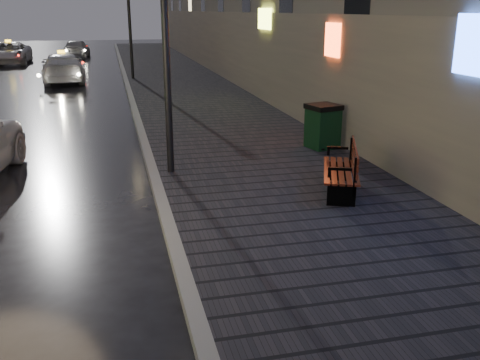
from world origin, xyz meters
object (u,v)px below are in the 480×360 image
at_px(trash_bin, 323,126).
at_px(taxi_mid, 63,68).
at_px(bench, 345,169).
at_px(lamp_far, 129,5).
at_px(taxi_far, 10,53).
at_px(car_far, 77,48).

bearing_deg(trash_bin, taxi_mid, 100.13).
relative_size(bench, trash_bin, 1.74).
bearing_deg(lamp_far, trash_bin, -75.85).
height_order(taxi_far, car_far, taxi_far).
bearing_deg(taxi_mid, bench, 103.41).
xyz_separation_m(lamp_far, taxi_far, (-7.16, 10.66, -2.81)).
distance_m(trash_bin, taxi_mid, 16.72).
distance_m(taxi_mid, car_far, 14.25).
bearing_deg(bench, lamp_far, 121.10).
relative_size(taxi_far, car_far, 1.29).
xyz_separation_m(taxi_mid, taxi_far, (-3.95, 10.30, 0.00)).
bearing_deg(trash_bin, lamp_far, 89.73).
distance_m(bench, taxi_far, 30.39).
height_order(lamp_far, bench, lamp_far).
bearing_deg(trash_bin, taxi_far, 98.72).
height_order(lamp_far, taxi_far, lamp_far).
height_order(taxi_mid, car_far, taxi_mid).
bearing_deg(taxi_far, trash_bin, -67.01).
height_order(lamp_far, trash_bin, lamp_far).
distance_m(lamp_far, trash_bin, 15.57).
xyz_separation_m(bench, taxi_far, (-10.04, 28.68, 0.09)).
bearing_deg(lamp_far, taxi_mid, 173.57).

